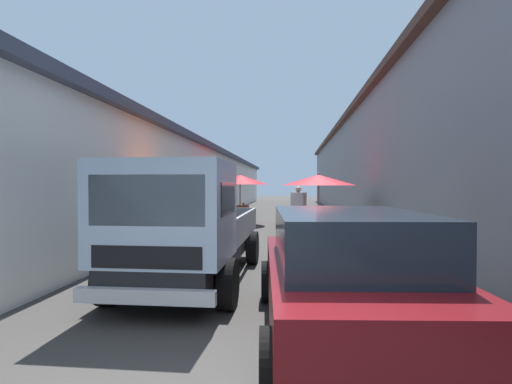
{
  "coord_description": "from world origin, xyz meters",
  "views": [
    {
      "loc": [
        -1.94,
        -0.56,
        1.74
      ],
      "look_at": [
        12.96,
        0.84,
        1.46
      ],
      "focal_mm": 26.75,
      "sensor_mm": 36.0,
      "label": 1
    }
  ],
  "objects_px": {
    "fruit_stall_far_left": "(189,186)",
    "plastic_stool": "(211,234)",
    "fruit_stall_near_right": "(320,187)",
    "delivery_truck": "(181,229)",
    "vendor_by_crates": "(298,205)",
    "hatchback_car": "(345,274)",
    "fruit_stall_far_right": "(240,185)"
  },
  "relations": [
    {
      "from": "fruit_stall_far_left",
      "to": "plastic_stool",
      "type": "distance_m",
      "value": 1.92
    },
    {
      "from": "fruit_stall_far_left",
      "to": "plastic_stool",
      "type": "xyz_separation_m",
      "value": [
        1.29,
        -0.27,
        -1.39
      ]
    },
    {
      "from": "fruit_stall_near_right",
      "to": "delivery_truck",
      "type": "relative_size",
      "value": 0.51
    },
    {
      "from": "fruit_stall_near_right",
      "to": "delivery_truck",
      "type": "bearing_deg",
      "value": 159.64
    },
    {
      "from": "delivery_truck",
      "to": "vendor_by_crates",
      "type": "height_order",
      "value": "delivery_truck"
    },
    {
      "from": "fruit_stall_far_left",
      "to": "vendor_by_crates",
      "type": "relative_size",
      "value": 1.39
    },
    {
      "from": "hatchback_car",
      "to": "fruit_stall_near_right",
      "type": "bearing_deg",
      "value": -2.23
    },
    {
      "from": "fruit_stall_near_right",
      "to": "hatchback_car",
      "type": "height_order",
      "value": "fruit_stall_near_right"
    },
    {
      "from": "fruit_stall_far_left",
      "to": "fruit_stall_far_right",
      "type": "bearing_deg",
      "value": -2.58
    },
    {
      "from": "plastic_stool",
      "to": "fruit_stall_far_right",
      "type": "bearing_deg",
      "value": -0.57
    },
    {
      "from": "fruit_stall_far_right",
      "to": "vendor_by_crates",
      "type": "distance_m",
      "value": 3.23
    },
    {
      "from": "fruit_stall_far_left",
      "to": "fruit_stall_near_right",
      "type": "height_order",
      "value": "fruit_stall_far_left"
    },
    {
      "from": "fruit_stall_far_right",
      "to": "plastic_stool",
      "type": "height_order",
      "value": "fruit_stall_far_right"
    },
    {
      "from": "fruit_stall_far_left",
      "to": "vendor_by_crates",
      "type": "height_order",
      "value": "fruit_stall_far_left"
    },
    {
      "from": "fruit_stall_far_right",
      "to": "fruit_stall_far_left",
      "type": "height_order",
      "value": "fruit_stall_far_left"
    },
    {
      "from": "delivery_truck",
      "to": "plastic_stool",
      "type": "xyz_separation_m",
      "value": [
        4.8,
        0.56,
        -0.71
      ]
    },
    {
      "from": "fruit_stall_far_left",
      "to": "delivery_truck",
      "type": "distance_m",
      "value": 3.67
    },
    {
      "from": "fruit_stall_far_left",
      "to": "vendor_by_crates",
      "type": "bearing_deg",
      "value": -28.13
    },
    {
      "from": "fruit_stall_near_right",
      "to": "vendor_by_crates",
      "type": "bearing_deg",
      "value": 24.2
    },
    {
      "from": "fruit_stall_far_right",
      "to": "plastic_stool",
      "type": "distance_m",
      "value": 6.07
    },
    {
      "from": "delivery_truck",
      "to": "plastic_stool",
      "type": "relative_size",
      "value": 11.34
    },
    {
      "from": "fruit_stall_far_left",
      "to": "vendor_by_crates",
      "type": "distance_m",
      "value": 6.07
    },
    {
      "from": "fruit_stall_near_right",
      "to": "plastic_stool",
      "type": "relative_size",
      "value": 5.81
    },
    {
      "from": "hatchback_car",
      "to": "plastic_stool",
      "type": "relative_size",
      "value": 9.25
    },
    {
      "from": "fruit_stall_near_right",
      "to": "vendor_by_crates",
      "type": "xyz_separation_m",
      "value": [
        1.54,
        0.69,
        -0.7
      ]
    },
    {
      "from": "delivery_truck",
      "to": "fruit_stall_far_left",
      "type": "bearing_deg",
      "value": 13.26
    },
    {
      "from": "fruit_stall_far_left",
      "to": "plastic_stool",
      "type": "relative_size",
      "value": 5.38
    },
    {
      "from": "vendor_by_crates",
      "to": "fruit_stall_near_right",
      "type": "bearing_deg",
      "value": -155.8
    },
    {
      "from": "hatchback_car",
      "to": "delivery_truck",
      "type": "relative_size",
      "value": 0.82
    },
    {
      "from": "vendor_by_crates",
      "to": "plastic_stool",
      "type": "relative_size",
      "value": 3.87
    },
    {
      "from": "hatchback_car",
      "to": "vendor_by_crates",
      "type": "bearing_deg",
      "value": 1.91
    },
    {
      "from": "fruit_stall_far_right",
      "to": "fruit_stall_far_left",
      "type": "bearing_deg",
      "value": 177.42
    }
  ]
}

